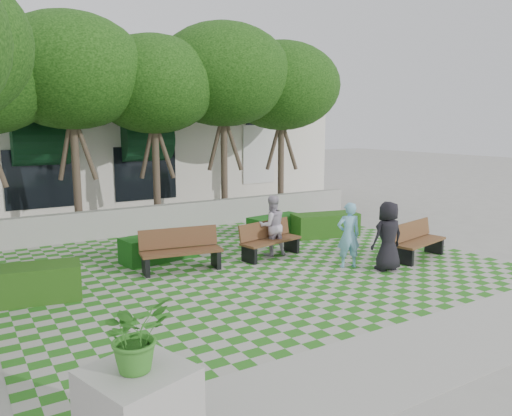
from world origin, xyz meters
TOP-DOWN VIEW (x-y plane):
  - ground at (0.00, 0.00)m, footprint 90.00×90.00m
  - lawn at (0.00, 1.00)m, footprint 12.00×12.00m
  - sidewalk_south at (0.00, -4.70)m, footprint 16.00×2.00m
  - retaining_wall at (0.00, 6.20)m, footprint 15.00×0.36m
  - bench_east at (4.27, -0.77)m, footprint 1.97×1.02m
  - bench_mid at (0.92, 1.48)m, footprint 1.94×0.98m
  - bench_west at (-1.67, 1.56)m, footprint 2.08×0.99m
  - hedge_east at (3.86, 2.64)m, footprint 2.27×1.28m
  - hedge_midright at (2.52, 3.55)m, footprint 1.97×1.01m
  - hedge_midleft at (-1.81, 2.73)m, footprint 2.09×1.12m
  - hedge_west at (-5.27, 1.17)m, footprint 2.26×1.24m
  - planter_front at (-4.88, -4.77)m, footprint 1.28×1.28m
  - person_blue at (2.07, -0.43)m, footprint 0.72×0.59m
  - person_dark at (2.73, -1.14)m, footprint 0.91×0.64m
  - person_white at (1.07, 1.60)m, footprint 0.92×0.77m
  - tree_row at (-1.86, 5.95)m, footprint 17.70×13.40m
  - building at (0.93, 14.08)m, footprint 18.00×8.92m

SIDE VIEW (x-z plane):
  - ground at x=0.00m, z-range 0.00..0.00m
  - sidewalk_south at x=0.00m, z-range 0.00..0.01m
  - lawn at x=0.00m, z-range 0.01..0.01m
  - hedge_midright at x=2.52m, z-range 0.00..0.66m
  - hedge_midleft at x=-1.81m, z-range 0.00..0.70m
  - hedge_east at x=3.86m, z-range 0.00..0.75m
  - hedge_west at x=-5.27m, z-range 0.00..0.75m
  - retaining_wall at x=0.00m, z-range 0.00..0.90m
  - bench_mid at x=0.92m, z-range -0.02..0.96m
  - bench_east at x=4.27m, z-range -0.02..0.97m
  - bench_west at x=-1.67m, z-range -0.02..1.03m
  - planter_front at x=-4.88m, z-range -0.17..1.66m
  - person_white at x=1.07m, z-range 0.00..1.68m
  - person_blue at x=2.07m, z-range 0.00..1.68m
  - person_dark at x=2.73m, z-range 0.00..1.74m
  - building at x=0.93m, z-range -0.06..5.09m
  - tree_row at x=-1.86m, z-range 1.47..8.88m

